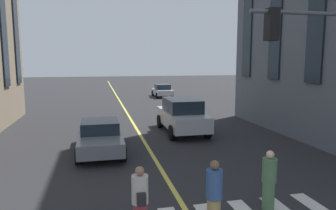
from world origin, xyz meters
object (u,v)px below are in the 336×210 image
pedestrian_near (140,201)px  car_grey_parked_a (100,136)px  car_silver_trailing (182,115)px  pedestrian_far (214,196)px  pedestrian_companion (269,181)px  traffic_light_mast (336,62)px  car_silver_mid (162,91)px

pedestrian_near → car_grey_parked_a: bearing=6.5°
car_silver_trailing → car_grey_parked_a: bearing=122.7°
car_silver_trailing → car_grey_parked_a: 5.33m
car_silver_trailing → pedestrian_far: bearing=168.7°
pedestrian_near → pedestrian_companion: (0.47, -3.49, -0.00)m
pedestrian_near → traffic_light_mast: (1.48, -6.16, 3.11)m
pedestrian_near → pedestrian_far: bearing=-97.7°
pedestrian_far → car_silver_mid: bearing=-9.4°
pedestrian_far → traffic_light_mast: traffic_light_mast is taller
traffic_light_mast → car_silver_mid: bearing=-0.2°
car_silver_trailing → traffic_light_mast: (-8.34, -2.47, 2.95)m
car_silver_trailing → pedestrian_companion: bearing=178.8°
car_silver_mid → car_grey_parked_a: bearing=161.0°
pedestrian_companion → pedestrian_near: bearing=97.6°
car_silver_trailing → pedestrian_far: size_ratio=2.75×
car_silver_trailing → pedestrian_companion: (-9.36, 0.20, -0.16)m
car_grey_parked_a → pedestrian_far: size_ratio=2.58×
pedestrian_far → car_silver_trailing: bearing=-11.3°
pedestrian_far → traffic_light_mast: size_ratio=0.31×
car_silver_trailing → car_grey_parked_a: (-2.87, 4.48, -0.27)m
pedestrian_companion → pedestrian_far: 1.94m
car_silver_mid → pedestrian_near: 28.00m
pedestrian_near → traffic_light_mast: 7.06m
car_silver_mid → pedestrian_far: pedestrian_far is taller
pedestrian_far → traffic_light_mast: 5.69m
pedestrian_far → pedestrian_near: bearing=82.3°
car_grey_parked_a → traffic_light_mast: bearing=-128.2°
car_silver_mid → pedestrian_far: (-27.53, 4.55, 0.15)m
car_grey_parked_a → traffic_light_mast: size_ratio=0.80×
car_grey_parked_a → car_silver_trailing: bearing=-57.3°
car_silver_mid → pedestrian_companion: bearing=174.2°
car_grey_parked_a → pedestrian_near: bearing=-173.5°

